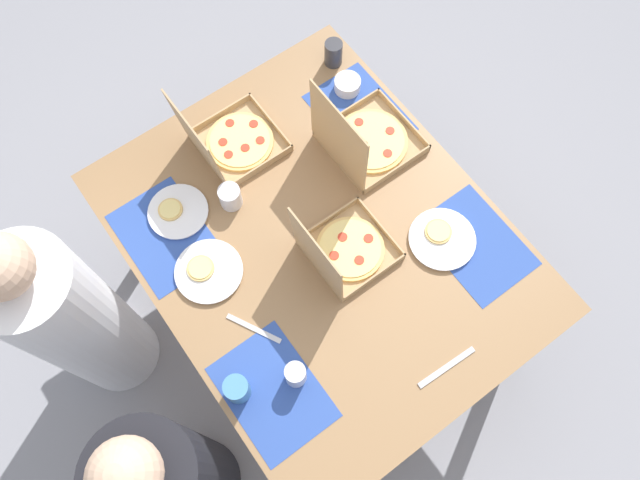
{
  "coord_description": "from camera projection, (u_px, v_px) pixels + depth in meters",
  "views": [
    {
      "loc": [
        -0.62,
        0.45,
        2.65
      ],
      "look_at": [
        0.0,
        0.0,
        0.73
      ],
      "focal_mm": 35.03,
      "sensor_mm": 36.0,
      "label": 1
    }
  ],
  "objects": [
    {
      "name": "plate_far_left",
      "position": [
        442.0,
        239.0,
        2.06
      ],
      "size": [
        0.22,
        0.22,
        0.03
      ],
      "color": "white",
      "rests_on": "dining_table"
    },
    {
      "name": "cup_dark",
      "position": [
        230.0,
        197.0,
        2.08
      ],
      "size": [
        0.07,
        0.07,
        0.09
      ],
      "primitive_type": "cylinder",
      "color": "silver",
      "rests_on": "dining_table"
    },
    {
      "name": "dining_table",
      "position": [
        320.0,
        251.0,
        2.16
      ],
      "size": [
        1.4,
        1.11,
        0.73
      ],
      "color": "#3F3328",
      "rests_on": "ground_plane"
    },
    {
      "name": "ground_plane",
      "position": [
        320.0,
        302.0,
        2.75
      ],
      "size": [
        6.0,
        6.0,
        0.0
      ],
      "primitive_type": "plane",
      "color": "gray"
    },
    {
      "name": "pizza_box_corner_right",
      "position": [
        364.0,
        140.0,
        2.15
      ],
      "size": [
        0.3,
        0.3,
        0.33
      ],
      "color": "tan",
      "rests_on": "dining_table"
    },
    {
      "name": "placemat_far_right",
      "position": [
        165.0,
        236.0,
        2.07
      ],
      "size": [
        0.36,
        0.26,
        0.0
      ],
      "primitive_type": "cube",
      "color": "#2D4C9E",
      "rests_on": "dining_table"
    },
    {
      "name": "placemat_far_left",
      "position": [
        273.0,
        392.0,
        1.88
      ],
      "size": [
        0.36,
        0.26,
        0.0
      ],
      "primitive_type": "cube",
      "color": "#2D4C9E",
      "rests_on": "dining_table"
    },
    {
      "name": "pizza_box_center",
      "position": [
        343.0,
        250.0,
        2.0
      ],
      "size": [
        0.26,
        0.27,
        0.29
      ],
      "color": "tan",
      "rests_on": "dining_table"
    },
    {
      "name": "fork_by_near_right",
      "position": [
        254.0,
        328.0,
        1.95
      ],
      "size": [
        0.18,
        0.1,
        0.0
      ],
      "primitive_type": "cube",
      "rotation": [
        0.0,
        0.0,
        3.63
      ],
      "color": "#B7B7BC",
      "rests_on": "dining_table"
    },
    {
      "name": "diner_left_seat",
      "position": [
        173.0,
        479.0,
        2.0
      ],
      "size": [
        0.32,
        0.32,
        1.13
      ],
      "color": "black",
      "rests_on": "ground_plane"
    },
    {
      "name": "diner_right_seat",
      "position": [
        76.0,
        321.0,
        2.16
      ],
      "size": [
        0.32,
        0.32,
        1.21
      ],
      "color": "white",
      "rests_on": "ground_plane"
    },
    {
      "name": "pizza_box_edge_far",
      "position": [
        231.0,
        141.0,
        2.15
      ],
      "size": [
        0.27,
        0.3,
        0.3
      ],
      "color": "tan",
      "rests_on": "dining_table"
    },
    {
      "name": "knife_by_far_right",
      "position": [
        447.0,
        367.0,
        1.91
      ],
      "size": [
        0.03,
        0.21,
        0.0
      ],
      "primitive_type": "cube",
      "rotation": [
        0.0,
        0.0,
        1.52
      ],
      "color": "#B7B7BC",
      "rests_on": "dining_table"
    },
    {
      "name": "plate_near_right",
      "position": [
        208.0,
        271.0,
        2.02
      ],
      "size": [
        0.22,
        0.22,
        0.03
      ],
      "color": "white",
      "rests_on": "dining_table"
    },
    {
      "name": "cup_clear_right",
      "position": [
        296.0,
        375.0,
        1.85
      ],
      "size": [
        0.06,
        0.06,
        0.1
      ],
      "primitive_type": "cylinder",
      "color": "silver",
      "rests_on": "dining_table"
    },
    {
      "name": "cup_red",
      "position": [
        237.0,
        389.0,
        1.84
      ],
      "size": [
        0.08,
        0.08,
        0.1
      ],
      "primitive_type": "cylinder",
      "color": "teal",
      "rests_on": "dining_table"
    },
    {
      "name": "placemat_near_left",
      "position": [
        476.0,
        244.0,
        2.06
      ],
      "size": [
        0.36,
        0.26,
        0.0
      ],
      "primitive_type": "cube",
      "color": "#2D4C9E",
      "rests_on": "dining_table"
    },
    {
      "name": "placemat_near_right",
      "position": [
        360.0,
        113.0,
        2.25
      ],
      "size": [
        0.36,
        0.26,
        0.0
      ],
      "primitive_type": "cube",
      "color": "#2D4C9E",
      "rests_on": "dining_table"
    },
    {
      "name": "plate_near_left",
      "position": [
        177.0,
        212.0,
        2.09
      ],
      "size": [
        0.2,
        0.2,
        0.03
      ],
      "color": "white",
      "rests_on": "dining_table"
    },
    {
      "name": "cup_spare",
      "position": [
        333.0,
        53.0,
        2.29
      ],
      "size": [
        0.07,
        0.07,
        0.1
      ],
      "primitive_type": "cylinder",
      "color": "#333338",
      "rests_on": "dining_table"
    },
    {
      "name": "condiment_bowl",
      "position": [
        347.0,
        85.0,
        2.27
      ],
      "size": [
        0.1,
        0.1,
        0.05
      ],
      "primitive_type": "cylinder",
      "color": "white",
      "rests_on": "dining_table"
    }
  ]
}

